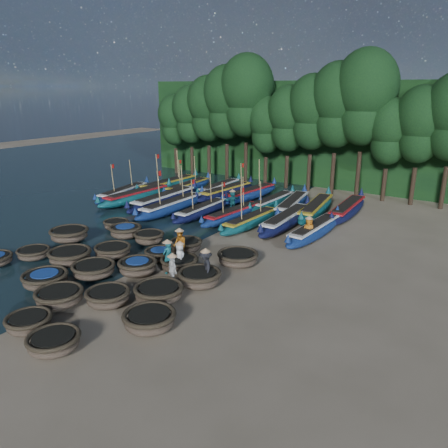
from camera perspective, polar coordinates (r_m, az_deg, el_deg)
The scene contains 60 objects.
ground at distance 25.84m, azimuth -7.15°, elevation -4.08°, with size 120.00×120.00×0.00m, color gray.
foliage_wall at distance 44.72m, azimuth 12.94°, elevation 11.38°, with size 40.00×3.00×10.00m, color black.
coracle_3 at distance 19.65m, azimuth -24.14°, elevation -11.63°, with size 2.08×2.08×0.68m.
coracle_4 at distance 17.97m, azimuth -21.35°, elevation -14.13°, with size 2.42×2.42×0.67m.
coracle_6 at distance 23.33m, azimuth -22.33°, elevation -6.64°, with size 2.25×2.25×0.74m.
coracle_7 at distance 21.22m, azimuth -20.71°, elevation -8.85°, with size 2.49×2.49×0.76m.
coracle_8 at distance 20.55m, azimuth -14.93°, elevation -9.15°, with size 2.31×2.31×0.76m.
coracle_9 at distance 18.31m, azimuth -9.71°, elevation -12.21°, with size 2.30×2.30×0.79m.
coracle_10 at distance 27.26m, azimuth -23.61°, elevation -3.49°, with size 2.14×2.14×0.64m.
coracle_11 at distance 25.67m, azimuth -19.48°, elevation -3.98°, with size 2.59×2.59×0.85m.
coracle_12 at distance 23.66m, azimuth -16.67°, elevation -5.70°, with size 2.66×2.66×0.74m.
coracle_13 at distance 23.33m, azimuth -11.23°, elevation -5.47°, with size 2.34×2.34×0.82m.
coracle_14 at distance 20.48m, azimuth -8.51°, elevation -8.80°, with size 2.62×2.62×0.77m.
coracle_15 at distance 29.45m, azimuth -19.56°, elevation -1.26°, with size 2.72×2.72×0.85m.
coracle_16 at distance 25.94m, azimuth -14.32°, elevation -3.41°, with size 2.51×2.51×0.75m.
coracle_17 at distance 25.10m, azimuth -8.37°, elevation -3.88°, with size 2.04×2.04×0.65m.
coracle_18 at distance 23.50m, azimuth -5.84°, elevation -5.13°, with size 2.06×2.06×0.77m.
coracle_19 at distance 21.68m, azimuth -3.24°, elevation -7.00°, with size 2.46×2.46×0.82m.
coracle_20 at distance 30.94m, azimuth -13.91°, elevation -0.04°, with size 1.76×1.76×0.68m.
coracle_21 at distance 29.10m, azimuth -12.74°, elevation -0.90°, with size 2.32×2.32×0.82m.
coracle_22 at distance 27.70m, azimuth -9.76°, elevation -1.73°, with size 1.91×1.91×0.77m.
coracle_23 at distance 26.19m, azimuth -4.96°, elevation -2.73°, with size 2.22×2.22×0.73m.
coracle_24 at distance 24.14m, azimuth 1.82°, elevation -4.43°, with size 2.75×2.75×0.76m.
long_boat_0 at distance 39.43m, azimuth -13.00°, elevation 3.98°, with size 2.57×7.67×3.30m.
long_boat_1 at distance 37.89m, azimuth -11.32°, elevation 3.62°, with size 1.85×8.51×1.50m.
long_boat_2 at distance 36.13m, azimuth -7.79°, elevation 3.19°, with size 1.94×9.08×1.60m.
long_boat_3 at distance 34.21m, azimuth -6.80°, elevation 2.35°, with size 1.61×8.50×3.61m.
long_boat_4 at distance 33.09m, azimuth -2.87°, elevation 1.80°, with size 1.50×7.38×3.13m.
long_boat_5 at distance 32.03m, azimuth 1.23°, elevation 1.28°, with size 1.94×7.38×3.15m.
long_boat_6 at distance 30.53m, azimuth 3.54°, elevation 0.43°, with size 1.64×7.37×3.13m.
long_boat_7 at distance 30.71m, azimuth 8.14°, elevation 0.52°, with size 1.82×8.45×1.49m.
long_boat_8 at distance 28.98m, azimuth 11.77°, elevation -0.79°, with size 1.66×7.94×1.40m.
long_boat_9 at distance 41.68m, azimuth -7.22°, elevation 5.10°, with size 1.63×8.68×3.69m.
long_boat_10 at distance 40.93m, azimuth -4.74°, elevation 4.85°, with size 1.89×7.66×3.26m.
long_boat_11 at distance 40.48m, azimuth -0.58°, elevation 4.75°, with size 1.55×7.47×1.31m.
long_boat_12 at distance 38.75m, azimuth 0.23°, elevation 4.23°, with size 2.09×8.07×1.42m.
long_boat_13 at distance 38.15m, azimuth 3.46°, elevation 3.99°, with size 2.14×8.01×3.42m.
long_boat_14 at distance 35.78m, azimuth 6.38°, elevation 2.91°, with size 1.53×7.32×1.29m.
long_boat_15 at distance 34.78m, azimuth 8.89°, elevation 2.49°, with size 2.83×8.22×1.47m.
long_boat_16 at distance 33.97m, azimuth 11.91°, elevation 1.99°, with size 2.67×8.56×1.52m.
long_boat_17 at distance 34.32m, azimuth 15.82°, elevation 1.83°, with size 1.88×8.41×1.48m.
fisherman_0 at distance 23.45m, azimuth -5.77°, elevation -4.10°, with size 0.89×0.88×1.76m.
fisherman_1 at distance 23.13m, azimuth -7.35°, elevation -4.11°, with size 0.52×0.69×1.99m.
fisherman_2 at distance 24.94m, azimuth -5.80°, elevation -2.57°, with size 1.08×1.03×1.96m.
fisherman_3 at distance 21.77m, azimuth -2.42°, elevation -5.55°, with size 1.29×1.28×1.99m.
fisherman_4 at distance 21.73m, azimuth -6.71°, elevation -5.85°, with size 1.02×0.80×1.81m.
fisherman_5 at distance 34.84m, azimuth 1.12°, elevation 3.19°, with size 0.99×1.53×1.78m.
fisherman_6 at distance 27.85m, azimuth 10.99°, elevation -0.70°, with size 0.95×0.96×1.88m.
tree_0 at distance 49.77m, azimuth -6.46°, elevation 13.41°, with size 3.68×3.68×8.68m.
tree_1 at distance 48.29m, azimuth -4.32°, elevation 14.15°, with size 4.09×4.09×9.65m.
tree_2 at distance 46.88m, azimuth -2.04°, elevation 14.91°, with size 4.51×4.51×10.63m.
tree_3 at distance 45.55m, azimuth 0.39°, elevation 15.69°, with size 4.92×4.92×11.60m.
tree_4 at distance 44.31m, azimuth 2.99°, elevation 16.49°, with size 5.34×5.34×12.58m.
tree_5 at distance 43.32m, azimuth 5.61°, elevation 12.83°, with size 3.68×3.68×8.68m.
tree_6 at distance 42.23m, azimuth 8.46°, elevation 13.53°, with size 4.09×4.09×9.65m.
tree_7 at distance 41.26m, azimuth 11.48°, elevation 14.23°, with size 4.51×4.51×10.63m.
tree_8 at distance 40.41m, azimuth 14.65°, elevation 14.92°, with size 4.92×4.92×11.60m.
tree_9 at distance 39.68m, azimuth 17.96°, elevation 15.59°, with size 5.34×5.34×12.58m.
tree_10 at distance 39.24m, azimuth 20.86°, elevation 11.32°, with size 3.68×3.68×8.68m.
tree_11 at distance 38.73m, azimuth 24.33°, elevation 11.86°, with size 4.09×4.09×9.65m.
Camera 1 is at (15.88, -18.06, 9.46)m, focal length 35.00 mm.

